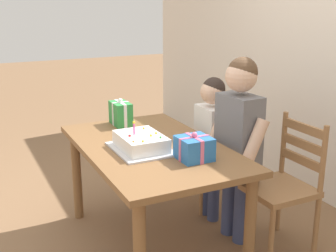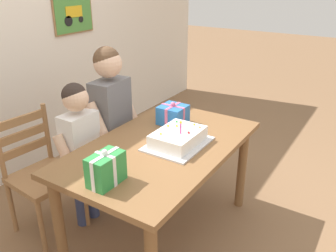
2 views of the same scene
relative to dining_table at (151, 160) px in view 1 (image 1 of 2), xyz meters
The scene contains 9 objects.
ground_plane 0.65m from the dining_table, ahead, with size 20.00×20.00×0.00m, color #846042.
dining_table is the anchor object (origin of this frame).
birthday_cake 0.19m from the dining_table, 60.24° to the right, with size 0.44×0.34×0.19m.
gift_box_red_large 0.41m from the dining_table, 19.98° to the left, with size 0.20×0.20×0.18m.
gift_box_beside_cake 0.59m from the dining_table, behind, with size 0.21×0.13×0.21m.
chair_left 0.91m from the dining_table, 117.27° to the left, with size 0.46×0.46×0.92m.
chair_right 0.91m from the dining_table, 62.52° to the left, with size 0.42×0.42×0.92m.
child_older 0.62m from the dining_table, 74.25° to the left, with size 0.49×0.28×1.32m.
child_younger 0.61m from the dining_table, 107.75° to the left, with size 0.41×0.23×1.13m.
Camera 1 is at (2.53, -1.11, 1.69)m, focal length 46.98 mm.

